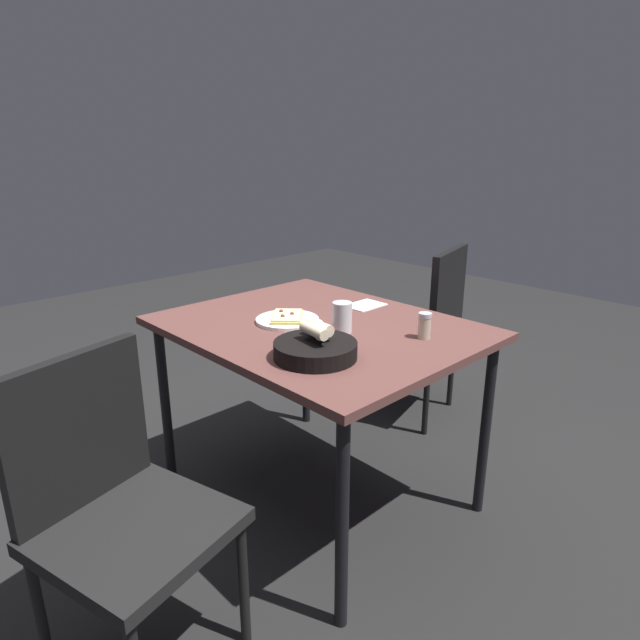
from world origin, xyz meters
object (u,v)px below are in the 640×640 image
(pizza_plate, at_px, (287,319))
(pepper_shaker, at_px, (424,327))
(chair_near, at_px, (113,496))
(chair_far, at_px, (424,323))
(beer_glass, at_px, (342,319))
(dining_table, at_px, (319,340))
(bread_basket, at_px, (316,348))

(pizza_plate, bearing_deg, pepper_shaker, -64.26)
(chair_near, relative_size, chair_far, 0.97)
(pizza_plate, distance_m, chair_far, 1.00)
(pepper_shaker, bearing_deg, beer_glass, 123.70)
(beer_glass, bearing_deg, chair_near, -178.58)
(dining_table, height_order, pizza_plate, pizza_plate)
(bread_basket, distance_m, pepper_shaker, 0.42)
(chair_far, bearing_deg, pizza_plate, -177.72)
(pizza_plate, relative_size, bread_basket, 0.90)
(pizza_plate, distance_m, pepper_shaker, 0.53)
(pizza_plate, bearing_deg, dining_table, -57.50)
(dining_table, xyz_separation_m, bread_basket, (-0.24, -0.24, 0.10))
(beer_glass, height_order, pepper_shaker, beer_glass)
(pizza_plate, xyz_separation_m, chair_near, (-0.83, -0.25, -0.25))
(beer_glass, distance_m, chair_far, 0.98)
(bread_basket, bearing_deg, beer_glass, 25.87)
(bread_basket, height_order, chair_far, chair_far)
(pizza_plate, xyz_separation_m, pepper_shaker, (0.23, -0.47, 0.03))
(beer_glass, bearing_deg, pepper_shaker, -56.30)
(dining_table, xyz_separation_m, chair_far, (0.90, 0.14, -0.17))
(dining_table, bearing_deg, bread_basket, -135.21)
(bread_basket, relative_size, pepper_shaker, 2.90)
(dining_table, relative_size, chair_far, 1.25)
(pizza_plate, distance_m, bread_basket, 0.38)
(pepper_shaker, xyz_separation_m, chair_far, (0.74, 0.51, -0.28))
(pizza_plate, bearing_deg, beer_glass, -74.20)
(bread_basket, bearing_deg, chair_far, 18.53)
(pizza_plate, distance_m, beer_glass, 0.24)
(bread_basket, xyz_separation_m, beer_glass, (0.24, 0.11, 0.02))
(beer_glass, xyz_separation_m, chair_far, (0.90, 0.27, -0.28))
(pepper_shaker, xyz_separation_m, chair_near, (-1.06, 0.22, -0.28))
(pepper_shaker, bearing_deg, chair_far, 34.82)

